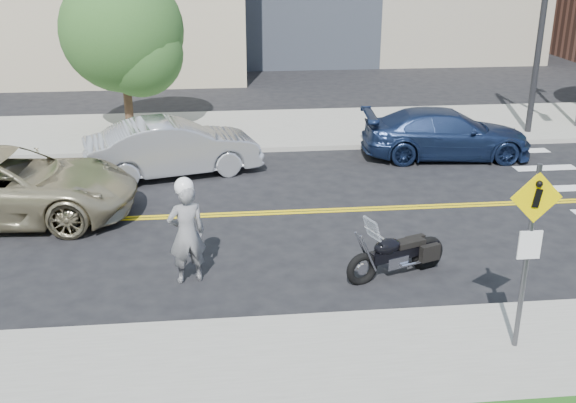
# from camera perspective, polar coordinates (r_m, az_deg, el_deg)

# --- Properties ---
(ground_plane) EXTENTS (120.00, 120.00, 0.00)m
(ground_plane) POSITION_cam_1_polar(r_m,az_deg,el_deg) (16.15, -4.48, -1.09)
(ground_plane) COLOR black
(ground_plane) RESTS_ON ground
(sidewalk_far) EXTENTS (60.00, 5.00, 0.15)m
(sidewalk_far) POSITION_cam_1_polar(r_m,az_deg,el_deg) (23.25, -5.08, 6.05)
(sidewalk_far) COLOR #9E9B91
(sidewalk_far) RESTS_ON ground_plane
(pedestrian_sign) EXTENTS (0.78, 0.08, 3.00)m
(pedestrian_sign) POSITION_cam_1_polar(r_m,az_deg,el_deg) (10.59, 19.78, -3.14)
(pedestrian_sign) COLOR #4C4C51
(pedestrian_sign) RESTS_ON sidewalk_near
(motorcyclist) EXTENTS (0.82, 0.65, 2.10)m
(motorcyclist) POSITION_cam_1_polar(r_m,az_deg,el_deg) (12.73, -8.59, -2.46)
(motorcyclist) COLOR #ACADB1
(motorcyclist) RESTS_ON ground
(motorcycle) EXTENTS (2.23, 1.37, 1.30)m
(motorcycle) POSITION_cam_1_polar(r_m,az_deg,el_deg) (13.15, 9.25, -3.60)
(motorcycle) COLOR black
(motorcycle) RESTS_ON ground
(suv) EXTENTS (6.12, 3.10, 1.66)m
(suv) POSITION_cam_1_polar(r_m,az_deg,el_deg) (16.89, -22.82, 1.27)
(suv) COLOR tan
(suv) RESTS_ON ground
(parked_car_silver) EXTENTS (5.03, 2.83, 1.57)m
(parked_car_silver) POSITION_cam_1_polar(r_m,az_deg,el_deg) (18.91, -9.70, 4.53)
(parked_car_silver) COLOR #AEB1B6
(parked_car_silver) RESTS_ON ground
(parked_car_blue) EXTENTS (5.15, 2.42, 1.45)m
(parked_car_blue) POSITION_cam_1_polar(r_m,az_deg,el_deg) (20.80, 13.23, 5.61)
(parked_car_blue) COLOR navy
(parked_car_blue) RESTS_ON ground
(tree_far_a) EXTENTS (3.96, 3.96, 5.41)m
(tree_far_a) POSITION_cam_1_polar(r_m,az_deg,el_deg) (22.96, -13.88, 13.86)
(tree_far_a) COLOR #382619
(tree_far_a) RESTS_ON ground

